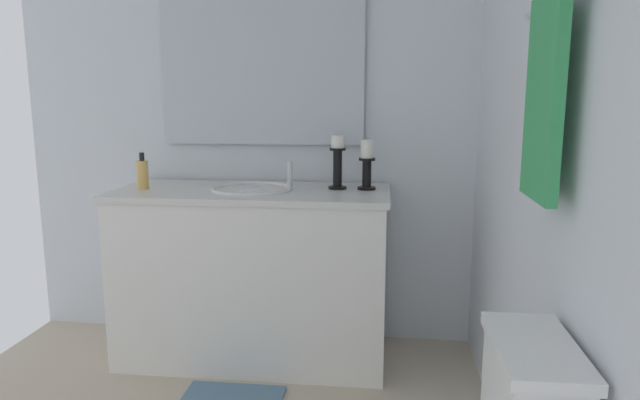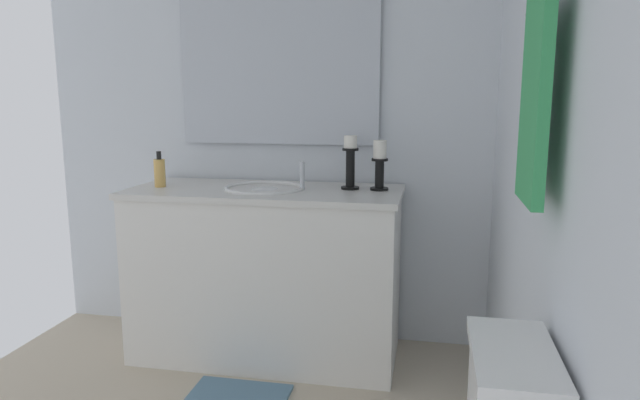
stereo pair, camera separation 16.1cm
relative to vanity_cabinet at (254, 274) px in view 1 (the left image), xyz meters
The scene contains 10 objects.
wall_back 1.76m from the vanity_cabinet, 46.15° to the left, with size 2.84×0.04×2.45m, color silver.
wall_left 0.86m from the vanity_cabinet, 164.37° to the right, with size 0.04×2.46×2.45m, color silver.
vanity_cabinet is the anchor object (origin of this frame).
sink_basin 0.40m from the vanity_cabinet, 90.00° to the left, with size 0.40×0.40×0.24m.
mirror 1.07m from the vanity_cabinet, behind, with size 0.02×1.07×0.80m, color silver.
candle_holder_tall 0.80m from the vanity_cabinet, 97.50° to the left, with size 0.09×0.09×0.24m.
candle_holder_short 0.71m from the vanity_cabinet, 100.31° to the left, with size 0.09×0.09×0.26m.
soap_bottle 0.74m from the vanity_cabinet, 85.82° to the right, with size 0.06×0.06×0.18m.
towel_bar 1.92m from the vanity_cabinet, 43.89° to the left, with size 0.02×0.02×0.63m, color silver.
towel_near_vanity 1.77m from the vanity_cabinet, 43.41° to the left, with size 0.28×0.03×0.54m, color #389E59.
Camera 1 is at (1.60, 0.74, 1.32)m, focal length 31.95 mm.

